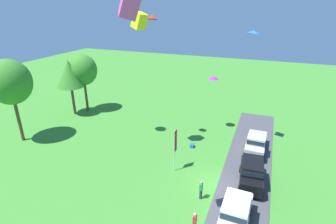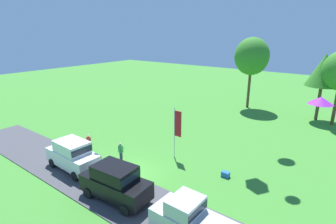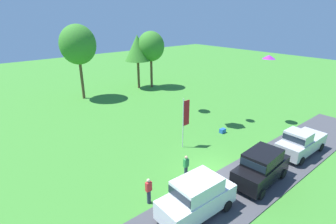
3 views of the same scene
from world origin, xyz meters
name	(u,v)px [view 1 (image 1 of 3)]	position (x,y,z in m)	size (l,w,h in m)	color
ground_plane	(215,185)	(0.00, 0.00, 0.00)	(120.00, 120.00, 0.00)	#3D842D
pavement_strip	(243,192)	(0.00, -2.36, 0.03)	(36.00, 4.40, 0.06)	#424247
car_suv_mid_row	(235,213)	(-4.16, -2.19, 1.30)	(4.65, 2.14, 2.28)	white
car_suv_near_entrance	(252,172)	(1.30, -2.83, 1.30)	(4.73, 2.33, 2.28)	black
car_pickup_by_flagpole	(256,143)	(7.08, -2.79, 1.11)	(5.04, 2.13, 2.14)	#B7B7BC
person_beside_suv	(195,222)	(-5.61, 0.33, 0.88)	(0.36, 0.24, 1.71)	#2D334C
person_on_lawn	(201,190)	(-2.09, 0.80, 0.88)	(0.36, 0.24, 1.71)	#2D334C
tree_center_back	(10,82)	(0.07, 22.86, 7.04)	(4.53, 4.53, 9.56)	brown
tree_left_of_center	(69,74)	(8.74, 22.47, 5.98)	(3.73, 3.73, 7.88)	brown
tree_far_right	(83,70)	(10.53, 21.58, 6.16)	(3.97, 3.97, 8.37)	brown
flag_banner	(175,144)	(1.02, 4.19, 2.75)	(0.71, 0.08, 4.34)	silver
cooler_box	(192,146)	(5.69, 3.82, 0.20)	(0.56, 0.40, 0.40)	blue
kite_diamond_near_flag	(254,32)	(8.43, -1.16, 12.37)	(1.08, 1.05, 0.26)	blue
kite_box_over_trees	(130,5)	(-6.94, 3.81, 14.80)	(0.83, 0.83, 1.16)	#EA4C9E
kite_delta_mid_center	(137,19)	(3.40, 8.85, 13.59)	(0.91, 0.91, 0.27)	purple
kite_delta_trailing_tail	(213,78)	(10.97, 3.00, 6.78)	(1.24, 1.24, 0.39)	purple
kite_delta_topmost	(152,17)	(5.75, 8.40, 13.66)	(1.01, 1.01, 0.42)	red
kite_box_low_drifter	(139,21)	(3.35, 8.61, 13.44)	(1.02, 1.02, 1.42)	yellow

